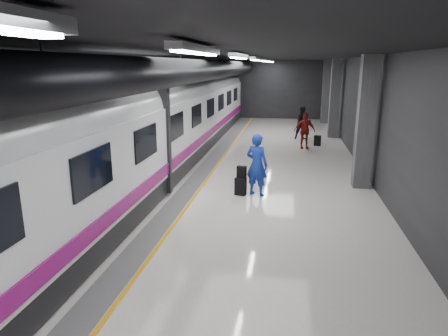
{
  "coord_description": "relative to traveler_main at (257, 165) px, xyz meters",
  "views": [
    {
      "loc": [
        1.99,
        -12.06,
        4.18
      ],
      "look_at": [
        0.25,
        -1.45,
        1.38
      ],
      "focal_mm": 32.0,
      "sensor_mm": 36.0,
      "label": 1
    }
  ],
  "objects": [
    {
      "name": "ground",
      "position": [
        -1.02,
        -0.49,
        -1.02
      ],
      "size": [
        40.0,
        40.0,
        0.0
      ],
      "primitive_type": "plane",
      "color": "silver",
      "rests_on": "ground"
    },
    {
      "name": "platform_hall",
      "position": [
        -1.3,
        0.47,
        2.52
      ],
      "size": [
        10.02,
        40.02,
        4.51
      ],
      "color": "black",
      "rests_on": "ground"
    },
    {
      "name": "train",
      "position": [
        -4.26,
        -0.49,
        1.05
      ],
      "size": [
        3.05,
        38.0,
        4.05
      ],
      "color": "black",
      "rests_on": "ground"
    },
    {
      "name": "traveler_main",
      "position": [
        0.0,
        0.0,
        0.0
      ],
      "size": [
        0.87,
        0.73,
        2.04
      ],
      "primitive_type": "imported",
      "rotation": [
        0.0,
        0.0,
        2.77
      ],
      "color": "#1831B5",
      "rests_on": "ground"
    },
    {
      "name": "suitcase_main",
      "position": [
        -0.51,
        -0.1,
        -0.73
      ],
      "size": [
        0.4,
        0.31,
        0.58
      ],
      "primitive_type": "cube",
      "rotation": [
        0.0,
        0.0,
        -0.28
      ],
      "color": "black",
      "rests_on": "ground"
    },
    {
      "name": "shoulder_bag",
      "position": [
        -0.49,
        -0.06,
        -0.25
      ],
      "size": [
        0.33,
        0.23,
        0.39
      ],
      "primitive_type": "cube",
      "rotation": [
        0.0,
        0.0,
        -0.28
      ],
      "color": "black",
      "rests_on": "suitcase_main"
    },
    {
      "name": "traveler_far_a",
      "position": [
        1.76,
        10.5,
        -0.06
      ],
      "size": [
        1.11,
        0.97,
        1.92
      ],
      "primitive_type": "imported",
      "rotation": [
        0.0,
        0.0,
        0.3
      ],
      "color": "black",
      "rests_on": "ground"
    },
    {
      "name": "traveler_far_b",
      "position": [
        1.77,
        7.92,
        -0.11
      ],
      "size": [
        1.13,
        0.63,
        1.82
      ],
      "primitive_type": "imported",
      "rotation": [
        0.0,
        0.0,
        0.18
      ],
      "color": "maroon",
      "rests_on": "ground"
    },
    {
      "name": "suitcase_far",
      "position": [
        2.5,
        8.75,
        -0.75
      ],
      "size": [
        0.39,
        0.27,
        0.54
      ],
      "primitive_type": "cube",
      "rotation": [
        0.0,
        0.0,
        -0.08
      ],
      "color": "black",
      "rests_on": "ground"
    }
  ]
}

